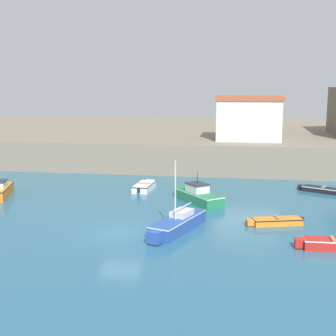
{
  "coord_description": "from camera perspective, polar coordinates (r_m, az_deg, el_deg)",
  "views": [
    {
      "loc": [
        7.32,
        -27.21,
        9.13
      ],
      "look_at": [
        1.1,
        11.92,
        2.0
      ],
      "focal_mm": 50.0,
      "sensor_mm": 36.0,
      "label": 1
    }
  ],
  "objects": [
    {
      "name": "harbor_shed_far_end",
      "position": [
        51.48,
        9.82,
        6.06
      ],
      "size": [
        7.1,
        5.16,
        4.76
      ],
      "color": "silver",
      "rests_on": "quay_seawall"
    },
    {
      "name": "dinghy_black_6",
      "position": [
        42.1,
        18.29,
        -2.51
      ],
      "size": [
        3.87,
        2.51,
        0.52
      ],
      "color": "black",
      "rests_on": "ground"
    },
    {
      "name": "dinghy_red_5",
      "position": [
        28.04,
        19.2,
        -8.7
      ],
      "size": [
        3.85,
        1.17,
        0.67
      ],
      "color": "red",
      "rests_on": "ground"
    },
    {
      "name": "dinghy_white_7",
      "position": [
        40.93,
        -2.88,
        -2.25
      ],
      "size": [
        1.57,
        3.99,
        0.66
      ],
      "color": "white",
      "rests_on": "ground"
    },
    {
      "name": "quay_seawall",
      "position": [
        66.31,
        2.64,
        3.65
      ],
      "size": [
        120.0,
        40.0,
        3.14
      ],
      "primitive_type": "cube",
      "color": "gray",
      "rests_on": "ground"
    },
    {
      "name": "sailboat_blue_4",
      "position": [
        29.64,
        1.14,
        -6.73
      ],
      "size": [
        3.17,
        5.94,
        4.53
      ],
      "color": "#284C9E",
      "rests_on": "ground"
    },
    {
      "name": "motorboat_green_1",
      "position": [
        36.73,
        3.62,
        -3.32
      ],
      "size": [
        4.38,
        5.01,
        2.4
      ],
      "color": "#237A4C",
      "rests_on": "ground"
    },
    {
      "name": "ground_plane",
      "position": [
        29.62,
        -5.79,
        -7.8
      ],
      "size": [
        200.0,
        200.0,
        0.0
      ],
      "primitive_type": "plane",
      "color": "#28607F"
    },
    {
      "name": "dinghy_orange_3",
      "position": [
        31.76,
        13.01,
        -6.32
      ],
      "size": [
        3.86,
        1.93,
        0.51
      ],
      "color": "orange",
      "rests_on": "ground"
    }
  ]
}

